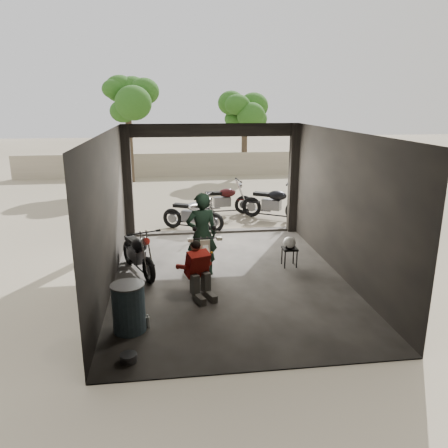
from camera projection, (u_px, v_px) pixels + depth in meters
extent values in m
plane|color=#7A6D56|center=(229.00, 279.00, 9.69)|extent=(80.00, 80.00, 0.00)
cube|color=#2D2B28|center=(229.00, 278.00, 9.68)|extent=(5.00, 7.00, 0.02)
plane|color=black|center=(229.00, 132.00, 8.82)|extent=(7.00, 7.00, 0.00)
cube|color=black|center=(265.00, 269.00, 5.91)|extent=(5.00, 0.02, 3.20)
cube|color=black|center=(108.00, 212.00, 8.94)|extent=(0.02, 7.00, 3.20)
cube|color=black|center=(342.00, 205.00, 9.56)|extent=(0.02, 7.00, 3.20)
cube|color=black|center=(128.00, 183.00, 12.18)|extent=(0.24, 0.24, 3.20)
cube|color=black|center=(293.00, 179.00, 12.77)|extent=(0.24, 0.24, 3.20)
cube|color=black|center=(212.00, 130.00, 12.13)|extent=(5.00, 0.16, 0.36)
cube|color=#2D2B28|center=(212.00, 232.00, 13.02)|extent=(5.00, 0.25, 0.08)
cube|color=gray|center=(192.00, 164.00, 22.88)|extent=(18.00, 0.30, 1.20)
cylinder|color=#382B1E|center=(130.00, 145.00, 20.75)|extent=(0.30, 0.30, 3.58)
ellipsoid|color=#1E4C14|center=(127.00, 96.00, 20.14)|extent=(2.20, 2.20, 3.14)
cylinder|color=#382B1E|center=(244.00, 144.00, 22.96)|extent=(0.30, 0.30, 3.20)
ellipsoid|color=#1E4C14|center=(245.00, 105.00, 22.42)|extent=(2.20, 2.20, 2.80)
imported|color=black|center=(202.00, 235.00, 9.64)|extent=(0.74, 0.52, 1.90)
cube|color=black|center=(290.00, 249.00, 10.26)|extent=(0.34, 0.34, 0.04)
cylinder|color=black|center=(285.00, 260.00, 10.17)|extent=(0.03, 0.03, 0.45)
cylinder|color=black|center=(297.00, 259.00, 10.20)|extent=(0.03, 0.03, 0.45)
cylinder|color=black|center=(282.00, 256.00, 10.44)|extent=(0.03, 0.03, 0.45)
cylinder|color=black|center=(293.00, 255.00, 10.47)|extent=(0.03, 0.03, 0.45)
ellipsoid|color=silver|center=(289.00, 243.00, 10.17)|extent=(0.35, 0.36, 0.28)
cylinder|color=#3C5665|center=(129.00, 308.00, 7.35)|extent=(0.61, 0.61, 0.86)
cylinder|color=black|center=(322.00, 184.00, 14.19)|extent=(0.08, 0.08, 2.42)
cylinder|color=silver|center=(324.00, 153.00, 13.90)|extent=(0.88, 0.03, 0.88)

